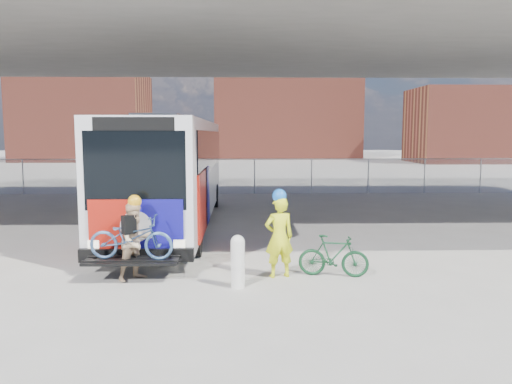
{
  "coord_description": "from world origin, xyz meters",
  "views": [
    {
      "loc": [
        0.37,
        -14.03,
        3.15
      ],
      "look_at": [
        0.73,
        -0.85,
        1.6
      ],
      "focal_mm": 35.0,
      "sensor_mm": 36.0,
      "label": 1
    }
  ],
  "objects_px": {
    "cyclist_hivis": "(279,235)",
    "cyclist_tan": "(136,240)",
    "bike_parked": "(334,256)",
    "bollard": "(238,260)",
    "bus": "(173,164)"
  },
  "relations": [
    {
      "from": "cyclist_hivis",
      "to": "cyclist_tan",
      "type": "height_order",
      "value": "cyclist_hivis"
    },
    {
      "from": "cyclist_hivis",
      "to": "cyclist_tan",
      "type": "distance_m",
      "value": 3.11
    },
    {
      "from": "cyclist_hivis",
      "to": "bike_parked",
      "type": "height_order",
      "value": "cyclist_hivis"
    },
    {
      "from": "cyclist_tan",
      "to": "bike_parked",
      "type": "relative_size",
      "value": 1.2
    },
    {
      "from": "bike_parked",
      "to": "bollard",
      "type": "bearing_deg",
      "value": 121.39
    },
    {
      "from": "cyclist_hivis",
      "to": "bike_parked",
      "type": "bearing_deg",
      "value": 165.9
    },
    {
      "from": "bus",
      "to": "cyclist_hivis",
      "type": "xyz_separation_m",
      "value": [
        3.17,
        -6.32,
        -1.16
      ]
    },
    {
      "from": "cyclist_tan",
      "to": "bike_parked",
      "type": "distance_m",
      "value": 4.33
    },
    {
      "from": "bollard",
      "to": "bike_parked",
      "type": "xyz_separation_m",
      "value": [
        2.11,
        0.75,
        -0.12
      ]
    },
    {
      "from": "bollard",
      "to": "cyclist_hivis",
      "type": "relative_size",
      "value": 0.56
    },
    {
      "from": "bus",
      "to": "cyclist_tan",
      "type": "relative_size",
      "value": 6.99
    },
    {
      "from": "bike_parked",
      "to": "cyclist_hivis",
      "type": "bearing_deg",
      "value": 101.82
    },
    {
      "from": "bollard",
      "to": "bike_parked",
      "type": "bearing_deg",
      "value": 19.58
    },
    {
      "from": "bollard",
      "to": "bike_parked",
      "type": "relative_size",
      "value": 0.71
    },
    {
      "from": "bus",
      "to": "cyclist_hivis",
      "type": "distance_m",
      "value": 7.16
    }
  ]
}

